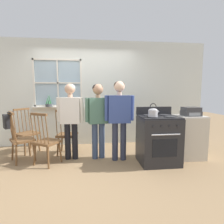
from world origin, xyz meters
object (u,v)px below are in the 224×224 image
(chair_by_window, at_px, (21,140))
(chair_center_cluster, at_px, (27,133))
(stove, at_px, (158,139))
(side_counter, at_px, (189,137))
(person_teen_center, at_px, (98,113))
(kettle, at_px, (153,112))
(potted_plant, at_px, (49,104))
(stereo, at_px, (191,112))
(person_elderly_left, at_px, (71,114))
(chair_near_wall, at_px, (67,135))
(person_adult_right, at_px, (119,112))
(handbag, at_px, (6,121))
(chair_near_stove, at_px, (46,142))

(chair_by_window, height_order, chair_center_cluster, same)
(stove, bearing_deg, side_counter, 14.00)
(person_teen_center, height_order, kettle, person_teen_center)
(potted_plant, distance_m, stereo, 3.33)
(side_counter, bearing_deg, person_elderly_left, 175.30)
(potted_plant, bearing_deg, chair_by_window, -109.20)
(chair_by_window, xyz_separation_m, kettle, (2.53, -0.51, 0.58))
(chair_near_wall, xyz_separation_m, kettle, (1.68, -0.82, 0.58))
(person_adult_right, bearing_deg, person_teen_center, 162.05)
(chair_center_cluster, bearing_deg, side_counter, -63.86)
(chair_center_cluster, xyz_separation_m, person_teen_center, (1.64, -0.58, 0.51))
(person_adult_right, height_order, potted_plant, person_adult_right)
(chair_near_wall, distance_m, person_teen_center, 0.91)
(chair_near_wall, bearing_deg, potted_plant, -45.97)
(person_adult_right, bearing_deg, person_elderly_left, 171.47)
(person_adult_right, height_order, stereo, person_adult_right)
(person_teen_center, height_order, handbag, person_teen_center)
(stove, bearing_deg, chair_by_window, 171.94)
(chair_by_window, height_order, person_elderly_left, person_elderly_left)
(chair_near_wall, height_order, handbag, same)
(kettle, bearing_deg, stereo, 18.00)
(chair_by_window, distance_m, chair_near_stove, 0.58)
(person_adult_right, relative_size, stereo, 4.71)
(chair_near_stove, bearing_deg, handbag, 24.23)
(person_teen_center, distance_m, kettle, 1.11)
(handbag, bearing_deg, stereo, -1.37)
(person_adult_right, distance_m, handbag, 2.16)
(chair_center_cluster, distance_m, potted_plant, 0.88)
(chair_center_cluster, bearing_deg, potted_plant, -8.86)
(person_adult_right, xyz_separation_m, side_counter, (1.49, -0.03, -0.53))
(person_adult_right, height_order, side_counter, person_adult_right)
(handbag, xyz_separation_m, stereo, (3.64, -0.09, 0.15))
(chair_near_stove, bearing_deg, person_elderly_left, -122.00)
(chair_by_window, distance_m, person_teen_center, 1.62)
(person_adult_right, bearing_deg, potted_plant, 146.55)
(chair_by_window, xyz_separation_m, handbag, (-0.19, -0.13, 0.40))
(person_elderly_left, bearing_deg, person_adult_right, -6.34)
(kettle, bearing_deg, person_adult_right, 148.37)
(stereo, bearing_deg, handbag, 178.63)
(chair_near_stove, relative_size, side_counter, 1.13)
(chair_center_cluster, bearing_deg, person_elderly_left, -78.95)
(chair_by_window, xyz_separation_m, person_adult_right, (1.96, -0.16, 0.54))
(potted_plant, bearing_deg, kettle, -33.97)
(chair_center_cluster, height_order, person_elderly_left, person_elderly_left)
(chair_near_stove, bearing_deg, chair_by_window, 9.24)
(side_counter, bearing_deg, person_adult_right, 178.72)
(stove, bearing_deg, handbag, 174.98)
(chair_center_cluster, distance_m, person_adult_right, 2.24)
(person_teen_center, relative_size, handbag, 5.05)
(person_adult_right, relative_size, potted_plant, 5.16)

